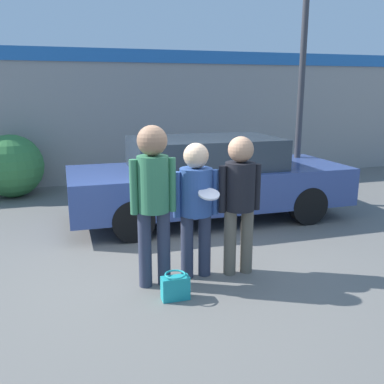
% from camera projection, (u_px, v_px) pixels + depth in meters
% --- Properties ---
extents(ground_plane, '(56.00, 56.00, 0.00)m').
position_uv_depth(ground_plane, '(180.00, 270.00, 5.36)').
color(ground_plane, '#66635E').
extents(storefront_building, '(24.00, 0.22, 3.12)m').
position_uv_depth(storefront_building, '(118.00, 116.00, 10.16)').
color(storefront_building, gray).
rests_on(storefront_building, ground).
extents(person_left, '(0.52, 0.35, 1.84)m').
position_uv_depth(person_left, '(153.00, 191.00, 4.72)').
color(person_left, '#2D3347').
rests_on(person_left, ground).
extents(person_middle_with_frisbee, '(0.55, 0.57, 1.62)m').
position_uv_depth(person_middle_with_frisbee, '(196.00, 199.00, 4.99)').
color(person_middle_with_frisbee, '#2D3347').
rests_on(person_middle_with_frisbee, ground).
extents(person_right, '(0.53, 0.36, 1.69)m').
position_uv_depth(person_right, '(240.00, 194.00, 5.07)').
color(person_right, '#665B4C').
rests_on(person_right, ground).
extents(parked_car_near, '(4.76, 1.81, 1.42)m').
position_uv_depth(parked_car_near, '(208.00, 178.00, 7.40)').
color(parked_car_near, '#334784').
rests_on(parked_car_near, ground).
extents(street_lamp, '(1.32, 0.35, 5.96)m').
position_uv_depth(street_lamp, '(317.00, 9.00, 7.84)').
color(street_lamp, '#38383D').
rests_on(street_lamp, ground).
extents(shrub, '(1.31, 1.31, 1.31)m').
position_uv_depth(shrub, '(11.00, 166.00, 8.92)').
color(shrub, '#387A3D').
rests_on(shrub, ground).
extents(handbag, '(0.30, 0.23, 0.30)m').
position_uv_depth(handbag, '(175.00, 287.00, 4.60)').
color(handbag, teal).
rests_on(handbag, ground).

